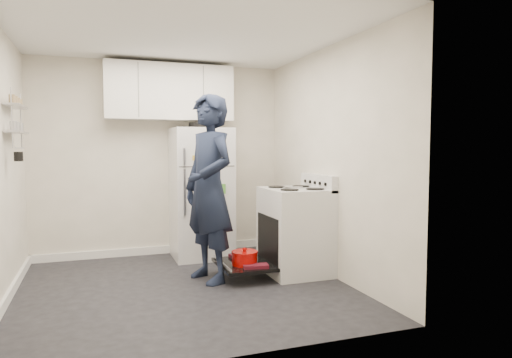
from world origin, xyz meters
name	(u,v)px	position (x,y,z in m)	size (l,w,h in m)	color
room	(180,167)	(-0.03, 0.03, 1.21)	(3.21, 3.21, 2.51)	black
electric_range	(294,232)	(1.26, 0.15, 0.47)	(0.66, 0.76, 1.10)	silver
open_oven_door	(244,261)	(0.67, 0.12, 0.19)	(0.55, 0.70, 0.22)	black
refrigerator	(201,192)	(0.45, 1.25, 0.83)	(0.72, 0.74, 1.72)	white
upper_cabinets	(170,93)	(0.10, 1.43, 2.10)	(1.60, 0.33, 0.70)	silver
wall_shelf_rack	(17,119)	(-1.52, 0.49, 1.68)	(0.14, 0.60, 0.61)	#B2B2B7
person	(209,188)	(0.30, 0.18, 0.98)	(0.71, 0.47, 1.96)	black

